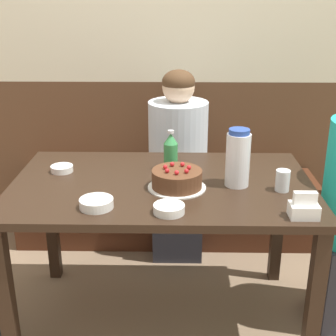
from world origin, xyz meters
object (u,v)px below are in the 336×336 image
at_px(bench_seat, 166,208).
at_px(bowl_rice_small, 169,209).
at_px(bowl_soup_white, 96,203).
at_px(glass_water_tall, 283,181).
at_px(bowl_side_dish, 62,169).
at_px(napkin_holder, 304,208).
at_px(water_pitcher, 238,158).
at_px(person_pale_blue_shirt, 178,169).
at_px(soju_bottle, 171,151).
at_px(birthday_cake, 177,179).

distance_m(bench_seat, bowl_rice_small, 1.27).
relative_size(bowl_soup_white, glass_water_tall, 1.45).
bearing_deg(bowl_rice_small, bowl_side_dish, 140.07).
bearing_deg(bowl_side_dish, napkin_holder, -24.13).
relative_size(water_pitcher, person_pale_blue_shirt, 0.23).
distance_m(bowl_rice_small, glass_water_tall, 0.54).
height_order(bowl_rice_small, glass_water_tall, glass_water_tall).
relative_size(napkin_holder, person_pale_blue_shirt, 0.10).
xyz_separation_m(water_pitcher, bowl_side_dish, (-0.82, 0.15, -0.11)).
relative_size(bench_seat, bowl_soup_white, 14.03).
distance_m(bench_seat, soju_bottle, 0.92).
xyz_separation_m(soju_bottle, glass_water_tall, (0.49, -0.24, -0.05)).
height_order(bowl_side_dish, glass_water_tall, glass_water_tall).
xyz_separation_m(bench_seat, napkin_holder, (0.56, -1.17, 0.57)).
distance_m(water_pitcher, bowl_soup_white, 0.65).
distance_m(water_pitcher, soju_bottle, 0.35).
relative_size(bowl_rice_small, person_pale_blue_shirt, 0.11).
xyz_separation_m(napkin_holder, glass_water_tall, (-0.03, 0.26, 0.01)).
bearing_deg(soju_bottle, glass_water_tall, -26.48).
distance_m(soju_bottle, bowl_soup_white, 0.52).
relative_size(soju_bottle, glass_water_tall, 2.12).
bearing_deg(person_pale_blue_shirt, bowl_rice_small, -2.13).
bearing_deg(bowl_side_dish, glass_water_tall, -11.74).
distance_m(bench_seat, water_pitcher, 1.13).
distance_m(birthday_cake, glass_water_tall, 0.46).
bearing_deg(bowl_soup_white, napkin_holder, -4.90).
bearing_deg(bench_seat, water_pitcher, -68.59).
relative_size(soju_bottle, bowl_soup_white, 1.46).
bearing_deg(glass_water_tall, bowl_side_dish, 168.26).
bearing_deg(bowl_soup_white, bowl_rice_small, -8.08).
xyz_separation_m(birthday_cake, glass_water_tall, (0.46, -0.02, 0.01)).
xyz_separation_m(water_pitcher, glass_water_tall, (0.19, -0.06, -0.08)).
xyz_separation_m(bench_seat, bowl_rice_small, (0.04, -1.14, 0.55)).
distance_m(birthday_cake, soju_bottle, 0.23).
distance_m(water_pitcher, glass_water_tall, 0.21).
bearing_deg(person_pale_blue_shirt, water_pitcher, 20.27).
relative_size(bowl_side_dish, person_pale_blue_shirt, 0.09).
distance_m(bench_seat, bowl_side_dish, 1.02).
bearing_deg(soju_bottle, birthday_cake, -82.29).
distance_m(soju_bottle, napkin_holder, 0.72).
height_order(water_pitcher, person_pale_blue_shirt, person_pale_blue_shirt).
height_order(napkin_holder, person_pale_blue_shirt, person_pale_blue_shirt).
bearing_deg(bench_seat, bowl_soup_white, -102.95).
height_order(water_pitcher, bowl_side_dish, water_pitcher).
height_order(napkin_holder, bowl_rice_small, napkin_holder).
bearing_deg(bowl_soup_white, bowl_side_dish, 120.26).
relative_size(soju_bottle, bowl_side_dish, 1.87).
bearing_deg(bowl_side_dish, bowl_rice_small, -39.93).
bearing_deg(napkin_holder, bench_seat, 115.36).
height_order(bench_seat, person_pale_blue_shirt, person_pale_blue_shirt).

